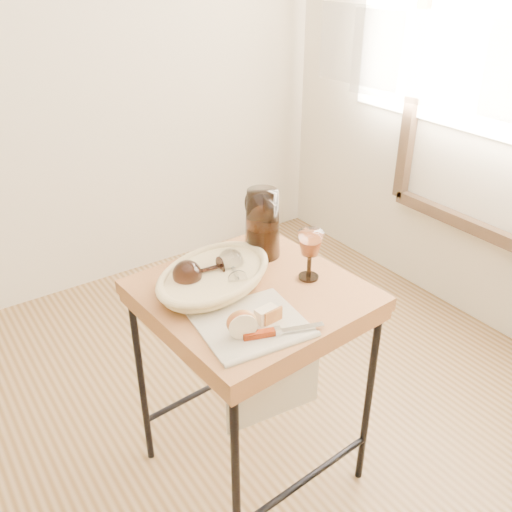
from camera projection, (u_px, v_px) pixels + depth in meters
side_table at (253, 386)px, 1.81m from camera, size 0.63×0.63×0.75m
tea_towel at (251, 324)px, 1.47m from camera, size 0.30×0.28×0.01m
bread_basket at (214, 278)px, 1.63m from camera, size 0.43×0.36×0.05m
goblet_lying_a at (202, 271)px, 1.61m from camera, size 0.15×0.10×0.09m
goblet_lying_b at (233, 269)px, 1.63m from camera, size 0.12×0.15×0.08m
pitcher at (262, 223)px, 1.75m from camera, size 0.23×0.28×0.26m
wine_goblet at (310, 255)px, 1.64m from camera, size 0.08×0.08×0.16m
apple_half at (241, 322)px, 1.41m from camera, size 0.09×0.07×0.07m
apple_wedge at (266, 314)px, 1.47m from camera, size 0.06×0.04×0.04m
table_knife at (281, 330)px, 1.42m from camera, size 0.21×0.09×0.02m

